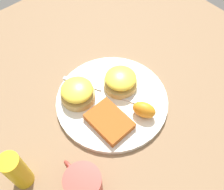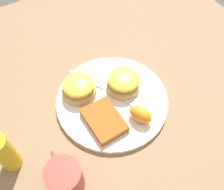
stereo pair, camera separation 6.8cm
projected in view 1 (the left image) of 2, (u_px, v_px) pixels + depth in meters
name	position (u px, v px, depth m)	size (l,w,h in m)	color
ground_plane	(112.00, 102.00, 0.71)	(1.10, 1.10, 0.00)	#846647
plate	(112.00, 101.00, 0.71)	(0.30, 0.30, 0.01)	silver
sandwich_benedict_left	(121.00, 81.00, 0.70)	(0.09, 0.09, 0.05)	tan
sandwich_benedict_right	(77.00, 92.00, 0.68)	(0.09, 0.09, 0.05)	tan
hashbrown_patty	(109.00, 121.00, 0.65)	(0.11, 0.08, 0.02)	#A3501B
orange_wedge	(144.00, 110.00, 0.66)	(0.06, 0.04, 0.04)	orange
fork	(105.00, 90.00, 0.72)	(0.20, 0.12, 0.00)	silver
cup	(83.00, 185.00, 0.55)	(0.11, 0.08, 0.08)	#B23D33
condiment_bottle	(17.00, 171.00, 0.55)	(0.04, 0.04, 0.12)	gold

